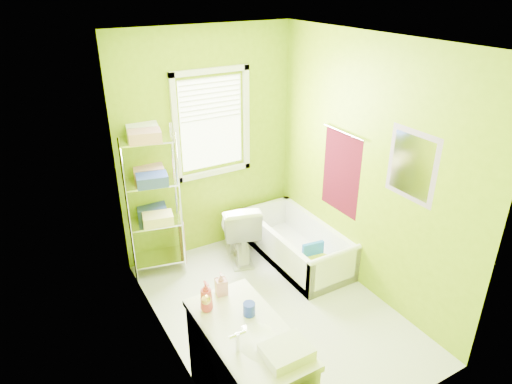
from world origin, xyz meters
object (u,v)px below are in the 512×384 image
toilet (238,229)px  vanity (248,369)px  bathtub (298,249)px  wire_shelf_unit (153,187)px

toilet → vanity: vanity is taller
bathtub → vanity: (-1.51, -1.51, 0.28)m
toilet → wire_shelf_unit: bearing=2.0°
vanity → wire_shelf_unit: size_ratio=0.63×
bathtub → toilet: bearing=144.3°
bathtub → vanity: vanity is taller
toilet → wire_shelf_unit: (-0.88, 0.23, 0.65)m
vanity → toilet: bearing=64.1°
bathtub → vanity: bearing=-135.0°
toilet → vanity: 2.13m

